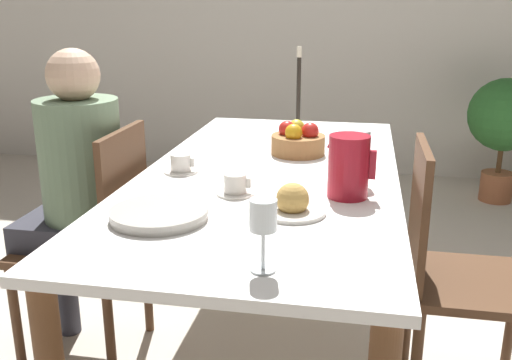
{
  "coord_description": "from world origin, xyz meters",
  "views": [
    {
      "loc": [
        0.32,
        -1.98,
        1.34
      ],
      "look_at": [
        0.0,
        -0.29,
        0.81
      ],
      "focal_mm": 40.0,
      "sensor_mm": 36.0,
      "label": 1
    }
  ],
  "objects_px": {
    "serving_tray": "(159,214)",
    "fruit_bowl": "(298,141)",
    "chair_person_side": "(97,238)",
    "wine_glass_juice": "(263,220)",
    "teacup_across": "(181,165)",
    "bread_plate": "(292,203)",
    "person_seated": "(75,179)",
    "chair_opposite": "(453,270)",
    "candlestick_tall": "(298,97)",
    "red_pitcher": "(349,166)",
    "teacup_near_person": "(236,186)",
    "potted_plant": "(505,120)",
    "wine_glass_water": "(360,145)"
  },
  "relations": [
    {
      "from": "chair_opposite",
      "to": "fruit_bowl",
      "type": "distance_m",
      "value": 0.78
    },
    {
      "from": "chair_opposite",
      "to": "serving_tray",
      "type": "relative_size",
      "value": 3.28
    },
    {
      "from": "wine_glass_juice",
      "to": "candlestick_tall",
      "type": "height_order",
      "value": "candlestick_tall"
    },
    {
      "from": "teacup_across",
      "to": "serving_tray",
      "type": "bearing_deg",
      "value": -79.55
    },
    {
      "from": "teacup_near_person",
      "to": "chair_opposite",
      "type": "bearing_deg",
      "value": 10.42
    },
    {
      "from": "wine_glass_water",
      "to": "teacup_near_person",
      "type": "relative_size",
      "value": 1.48
    },
    {
      "from": "potted_plant",
      "to": "chair_person_side",
      "type": "bearing_deg",
      "value": -130.36
    },
    {
      "from": "chair_person_side",
      "to": "potted_plant",
      "type": "height_order",
      "value": "chair_person_side"
    },
    {
      "from": "wine_glass_juice",
      "to": "teacup_near_person",
      "type": "bearing_deg",
      "value": 109.24
    },
    {
      "from": "person_seated",
      "to": "red_pitcher",
      "type": "distance_m",
      "value": 1.04
    },
    {
      "from": "wine_glass_juice",
      "to": "teacup_near_person",
      "type": "xyz_separation_m",
      "value": [
        -0.18,
        0.52,
        -0.1
      ]
    },
    {
      "from": "red_pitcher",
      "to": "wine_glass_water",
      "type": "relative_size",
      "value": 1.08
    },
    {
      "from": "wine_glass_water",
      "to": "bread_plate",
      "type": "relative_size",
      "value": 0.94
    },
    {
      "from": "person_seated",
      "to": "potted_plant",
      "type": "relative_size",
      "value": 1.37
    },
    {
      "from": "serving_tray",
      "to": "fruit_bowl",
      "type": "height_order",
      "value": "fruit_bowl"
    },
    {
      "from": "teacup_across",
      "to": "wine_glass_water",
      "type": "bearing_deg",
      "value": -1.51
    },
    {
      "from": "teacup_across",
      "to": "chair_person_side",
      "type": "bearing_deg",
      "value": -172.68
    },
    {
      "from": "potted_plant",
      "to": "candlestick_tall",
      "type": "bearing_deg",
      "value": -131.46
    },
    {
      "from": "chair_opposite",
      "to": "person_seated",
      "type": "bearing_deg",
      "value": -92.72
    },
    {
      "from": "candlestick_tall",
      "to": "potted_plant",
      "type": "xyz_separation_m",
      "value": [
        1.27,
        1.43,
        -0.34
      ]
    },
    {
      "from": "bread_plate",
      "to": "serving_tray",
      "type": "bearing_deg",
      "value": -162.04
    },
    {
      "from": "wine_glass_juice",
      "to": "wine_glass_water",
      "type": "bearing_deg",
      "value": 74.22
    },
    {
      "from": "serving_tray",
      "to": "candlestick_tall",
      "type": "bearing_deg",
      "value": 78.98
    },
    {
      "from": "teacup_near_person",
      "to": "fruit_bowl",
      "type": "distance_m",
      "value": 0.57
    },
    {
      "from": "teacup_near_person",
      "to": "fruit_bowl",
      "type": "xyz_separation_m",
      "value": [
        0.13,
        0.55,
        0.03
      ]
    },
    {
      "from": "teacup_across",
      "to": "potted_plant",
      "type": "xyz_separation_m",
      "value": [
        1.6,
        2.22,
        -0.21
      ]
    },
    {
      "from": "bread_plate",
      "to": "teacup_near_person",
      "type": "bearing_deg",
      "value": 145.23
    },
    {
      "from": "person_seated",
      "to": "bread_plate",
      "type": "distance_m",
      "value": 0.93
    },
    {
      "from": "potted_plant",
      "to": "wine_glass_water",
      "type": "bearing_deg",
      "value": -113.24
    },
    {
      "from": "chair_person_side",
      "to": "wine_glass_juice",
      "type": "height_order",
      "value": "wine_glass_juice"
    },
    {
      "from": "bread_plate",
      "to": "potted_plant",
      "type": "bearing_deg",
      "value": 65.96
    },
    {
      "from": "teacup_across",
      "to": "fruit_bowl",
      "type": "xyz_separation_m",
      "value": [
        0.38,
        0.34,
        0.03
      ]
    },
    {
      "from": "wine_glass_water",
      "to": "teacup_across",
      "type": "relative_size",
      "value": 1.48
    },
    {
      "from": "wine_glass_juice",
      "to": "bread_plate",
      "type": "height_order",
      "value": "wine_glass_juice"
    },
    {
      "from": "wine_glass_juice",
      "to": "serving_tray",
      "type": "distance_m",
      "value": 0.45
    },
    {
      "from": "person_seated",
      "to": "fruit_bowl",
      "type": "relative_size",
      "value": 5.52
    },
    {
      "from": "wine_glass_juice",
      "to": "fruit_bowl",
      "type": "height_order",
      "value": "wine_glass_juice"
    },
    {
      "from": "person_seated",
      "to": "teacup_near_person",
      "type": "height_order",
      "value": "person_seated"
    },
    {
      "from": "chair_person_side",
      "to": "teacup_across",
      "type": "height_order",
      "value": "chair_person_side"
    },
    {
      "from": "bread_plate",
      "to": "candlestick_tall",
      "type": "height_order",
      "value": "candlestick_tall"
    },
    {
      "from": "red_pitcher",
      "to": "teacup_near_person",
      "type": "height_order",
      "value": "red_pitcher"
    },
    {
      "from": "red_pitcher",
      "to": "wine_glass_juice",
      "type": "relative_size",
      "value": 1.16
    },
    {
      "from": "fruit_bowl",
      "to": "candlestick_tall",
      "type": "bearing_deg",
      "value": 96.66
    },
    {
      "from": "candlestick_tall",
      "to": "person_seated",
      "type": "bearing_deg",
      "value": -133.01
    },
    {
      "from": "serving_tray",
      "to": "potted_plant",
      "type": "xyz_separation_m",
      "value": [
        1.51,
        2.69,
        -0.19
      ]
    },
    {
      "from": "person_seated",
      "to": "serving_tray",
      "type": "distance_m",
      "value": 0.68
    },
    {
      "from": "chair_opposite",
      "to": "candlestick_tall",
      "type": "relative_size",
      "value": 2.3
    },
    {
      "from": "chair_opposite",
      "to": "candlestick_tall",
      "type": "bearing_deg",
      "value": -144.01
    },
    {
      "from": "chair_opposite",
      "to": "wine_glass_juice",
      "type": "relative_size",
      "value": 5.34
    },
    {
      "from": "chair_person_side",
      "to": "teacup_across",
      "type": "bearing_deg",
      "value": -82.68
    }
  ]
}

